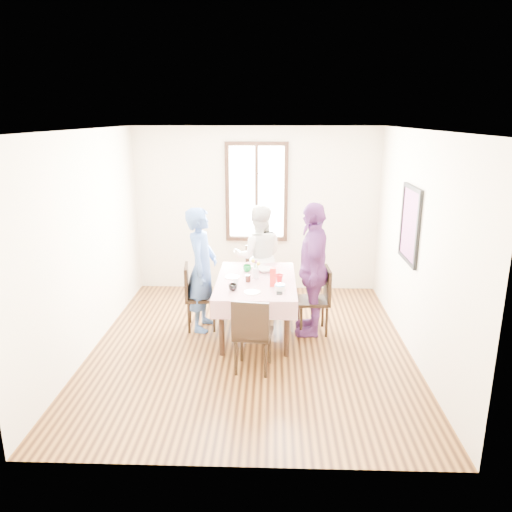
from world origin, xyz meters
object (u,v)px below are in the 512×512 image
at_px(chair_left, 201,297).
at_px(dining_table, 256,307).
at_px(chair_near, 253,333).
at_px(person_far, 258,257).
at_px(person_left, 202,269).
at_px(chair_right, 313,301).
at_px(person_right, 312,269).
at_px(chair_far, 258,277).

bearing_deg(chair_left, dining_table, 72.54).
distance_m(chair_near, person_far, 2.03).
bearing_deg(chair_left, person_left, 82.77).
distance_m(chair_right, person_right, 0.44).
distance_m(dining_table, chair_far, 1.01).
distance_m(chair_far, person_right, 1.30).
distance_m(chair_left, person_far, 1.19).
relative_size(chair_left, person_right, 0.51).
height_order(chair_far, chair_near, same).
xyz_separation_m(chair_far, chair_near, (-0.00, -2.02, 0.00)).
bearing_deg(person_far, dining_table, 85.72).
bearing_deg(person_right, person_far, -137.36).
relative_size(chair_far, person_left, 0.54).
bearing_deg(person_right, chair_near, -30.64).
xyz_separation_m(chair_left, person_far, (0.76, 0.85, 0.34)).
bearing_deg(chair_right, chair_near, 140.90).
xyz_separation_m(person_left, person_far, (0.74, 0.85, -0.06)).
bearing_deg(chair_near, person_right, 62.39).
distance_m(chair_near, person_right, 1.37).
distance_m(chair_far, chair_near, 2.02).
xyz_separation_m(chair_left, chair_right, (1.53, -0.09, 0.00)).
height_order(dining_table, chair_right, chair_right).
relative_size(chair_right, person_far, 0.57).
bearing_deg(chair_far, person_right, 128.38).
distance_m(chair_left, chair_right, 1.53).
xyz_separation_m(chair_right, chair_far, (-0.76, 0.96, 0.00)).
bearing_deg(chair_far, chair_right, 129.13).
relative_size(chair_right, chair_far, 1.00).
xyz_separation_m(chair_right, person_left, (-1.51, 0.09, 0.39)).
xyz_separation_m(chair_left, person_left, (0.02, 0.00, 0.39)).
xyz_separation_m(dining_table, chair_right, (0.76, 0.05, 0.08)).
distance_m(dining_table, person_right, 0.91).
relative_size(person_left, person_far, 1.07).
distance_m(chair_right, person_far, 1.26).
bearing_deg(chair_far, person_left, 50.35).
distance_m(dining_table, person_far, 1.08).
xyz_separation_m(chair_right, person_far, (-0.76, 0.95, 0.34)).
height_order(chair_left, chair_far, same).
bearing_deg(person_left, dining_table, -94.03).
relative_size(dining_table, chair_far, 1.61).
relative_size(person_far, person_right, 0.88).
height_order(chair_near, person_left, person_left).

